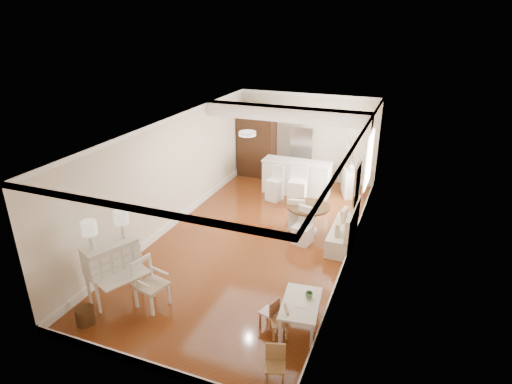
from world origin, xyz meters
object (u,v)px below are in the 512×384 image
Objects in this scene: slip_chair_near at (303,226)px; bar_stool_left at (275,184)px; wicker_basket at (85,316)px; pantry_cabinet at (257,142)px; slip_chair_far at (296,212)px; fridge at (312,156)px; dining_table at (308,219)px; secretary_bureau at (113,271)px; kids_chair_c at (275,366)px; bar_stool_right at (297,186)px; kids_table at (300,315)px; kids_chair_a at (279,322)px; gustavian_armchair at (151,284)px; breakfast_counter at (296,177)px; kids_chair_b at (269,311)px; sideboard at (350,182)px.

bar_stool_left is (-1.46, 2.19, 0.07)m from slip_chair_near.
pantry_cabinet is (0.08, 8.15, 0.99)m from wicker_basket.
slip_chair_far is 3.28m from fridge.
pantry_cabinet reaches higher than slip_chair_near.
dining_table is 4.40m from pantry_cabinet.
secretary_bureau is 1.37× the size of slip_chair_near.
kids_chair_c is 4.28m from slip_chair_near.
dining_table is 1.19× the size of slip_chair_near.
bar_stool_right reaches higher than bar_stool_left.
kids_table is 0.45× the size of pantry_cabinet.
pantry_cabinet reaches higher than kids_chair_a.
secretary_bureau is 1.16× the size of kids_table.
gustavian_armchair is 0.46× the size of breakfast_counter.
gustavian_armchair is 5.52m from bar_stool_right.
slip_chair_far reaches higher than kids_table.
bar_stool_left is at bearing -123.35° from breakfast_counter.
bar_stool_left is 1.91m from fridge.
fridge reaches higher than bar_stool_left.
kids_chair_b reaches higher than kids_table.
kids_chair_a is 0.92× the size of kids_chair_c.
breakfast_counter is 0.87m from bar_stool_right.
kids_chair_b is (2.20, 0.28, -0.18)m from gustavian_armchair.
breakfast_counter is 0.83m from bar_stool_left.
gustavian_armchair reaches higher than slip_chair_near.
kids_table is 3.81m from slip_chair_far.
sideboard is (1.98, 1.19, -0.10)m from bar_stool_left.
pantry_cabinet reaches higher than kids_chair_c.
dining_table is at bearing -13.84° from gustavian_armchair.
bar_stool_right is 0.67× the size of fridge.
wicker_basket is at bearing 148.56° from gustavian_armchair.
fridge is (-1.57, 6.85, 0.64)m from kids_table.
bar_stool_left is at bearing -110.66° from fridge.
gustavian_armchair is at bearing -108.45° from bar_stool_right.
kids_chair_b is 0.68× the size of sideboard.
bar_stool_right is at bearing -0.26° from gustavian_armchair.
slip_chair_far is (-1.14, 3.63, 0.16)m from kids_table.
dining_table is at bearing 59.87° from wicker_basket.
breakfast_counter reaches higher than kids_table.
bar_stool_right reaches higher than kids_chair_a.
pantry_cabinet is 1.28× the size of fridge.
slip_chair_far is at bearing -80.50° from bar_stool_right.
slip_chair_far reaches higher than kids_chair_c.
bar_stool_left is (-2.23, 5.10, 0.25)m from kids_table.
kids_chair_a is 7.94m from pantry_cabinet.
kids_chair_a is at bearing -69.60° from slip_chair_near.
gustavian_armchair is 7.37m from fridge.
secretary_bureau is 7.52m from sideboard.
bar_stool_left is (-0.46, -0.70, -0.01)m from breakfast_counter.
breakfast_counter is at bearing 75.86° from wicker_basket.
fridge reaches higher than secretary_bureau.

